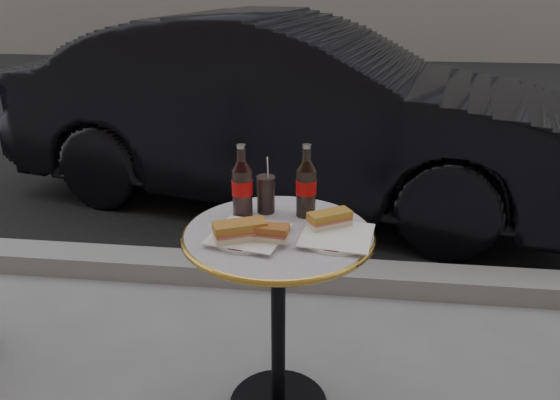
# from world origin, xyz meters

# --- Properties ---
(asphalt_road) EXTENTS (40.00, 8.00, 0.00)m
(asphalt_road) POSITION_xyz_m (0.00, 5.00, 0.00)
(asphalt_road) COLOR black
(asphalt_road) RESTS_ON ground
(curb) EXTENTS (40.00, 0.20, 0.12)m
(curb) POSITION_xyz_m (0.00, 0.90, 0.05)
(curb) COLOR gray
(curb) RESTS_ON ground
(bistro_table) EXTENTS (0.62, 0.62, 0.73)m
(bistro_table) POSITION_xyz_m (0.00, 0.00, 0.37)
(bistro_table) COLOR #BAB2C4
(bistro_table) RESTS_ON ground
(plate_left) EXTENTS (0.30, 0.30, 0.01)m
(plate_left) POSITION_xyz_m (-0.09, -0.06, 0.74)
(plate_left) COLOR silver
(plate_left) RESTS_ON bistro_table
(plate_right) EXTENTS (0.28, 0.28, 0.01)m
(plate_right) POSITION_xyz_m (0.19, -0.04, 0.74)
(plate_right) COLOR white
(plate_right) RESTS_ON bistro_table
(sandwich_left_a) EXTENTS (0.18, 0.13, 0.06)m
(sandwich_left_a) POSITION_xyz_m (-0.10, -0.10, 0.77)
(sandwich_left_a) COLOR #AE702C
(sandwich_left_a) RESTS_ON plate_left
(sandwich_left_b) EXTENTS (0.14, 0.08, 0.05)m
(sandwich_left_b) POSITION_xyz_m (-0.02, -0.09, 0.77)
(sandwich_left_b) COLOR #9F5928
(sandwich_left_b) RESTS_ON plate_left
(sandwich_right) EXTENTS (0.15, 0.13, 0.05)m
(sandwich_right) POSITION_xyz_m (0.16, 0.03, 0.77)
(sandwich_right) COLOR #AB782B
(sandwich_right) RESTS_ON plate_right
(cola_bottle_left) EXTENTS (0.09, 0.09, 0.25)m
(cola_bottle_left) POSITION_xyz_m (-0.13, 0.10, 0.86)
(cola_bottle_left) COLOR black
(cola_bottle_left) RESTS_ON bistro_table
(cola_bottle_right) EXTENTS (0.09, 0.09, 0.25)m
(cola_bottle_right) POSITION_xyz_m (0.08, 0.14, 0.86)
(cola_bottle_right) COLOR black
(cola_bottle_right) RESTS_ON bistro_table
(cola_glass) EXTENTS (0.07, 0.07, 0.13)m
(cola_glass) POSITION_xyz_m (-0.06, 0.15, 0.80)
(cola_glass) COLOR black
(cola_glass) RESTS_ON bistro_table
(parked_car) EXTENTS (2.10, 4.04, 1.26)m
(parked_car) POSITION_xyz_m (-0.16, 2.07, 0.63)
(parked_car) COLOR black
(parked_car) RESTS_ON ground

